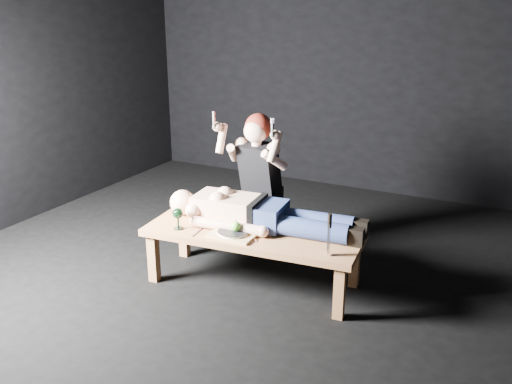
% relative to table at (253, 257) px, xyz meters
% --- Properties ---
extents(ground, '(5.00, 5.00, 0.00)m').
position_rel_table_xyz_m(ground, '(-0.20, 0.20, -0.23)').
color(ground, black).
rests_on(ground, ground).
extents(back_wall, '(5.00, 0.00, 5.00)m').
position_rel_table_xyz_m(back_wall, '(-0.20, 2.70, 1.27)').
color(back_wall, black).
rests_on(back_wall, ground).
extents(table, '(1.72, 0.78, 0.45)m').
position_rel_table_xyz_m(table, '(0.00, 0.00, 0.00)').
color(table, '#A96F3D').
rests_on(table, ground).
extents(lying_man, '(1.71, 0.67, 0.26)m').
position_rel_table_xyz_m(lying_man, '(0.04, 0.11, 0.36)').
color(lying_man, beige).
rests_on(lying_man, table).
extents(kneeling_woman, '(0.76, 0.84, 1.29)m').
position_rel_table_xyz_m(kneeling_woman, '(-0.22, 0.63, 0.42)').
color(kneeling_woman, black).
rests_on(kneeling_woman, ground).
extents(serving_tray, '(0.35, 0.26, 0.02)m').
position_rel_table_xyz_m(serving_tray, '(-0.09, -0.15, 0.24)').
color(serving_tray, tan).
rests_on(serving_tray, table).
extents(plate, '(0.24, 0.24, 0.02)m').
position_rel_table_xyz_m(plate, '(-0.09, -0.15, 0.25)').
color(plate, white).
rests_on(plate, serving_tray).
extents(apple, '(0.07, 0.07, 0.07)m').
position_rel_table_xyz_m(apple, '(-0.07, -0.14, 0.30)').
color(apple, green).
rests_on(apple, plate).
extents(goblet, '(0.09, 0.09, 0.17)m').
position_rel_table_xyz_m(goblet, '(-0.53, -0.23, 0.31)').
color(goblet, black).
rests_on(goblet, table).
extents(fork_flat, '(0.04, 0.18, 0.01)m').
position_rel_table_xyz_m(fork_flat, '(-0.37, -0.23, 0.23)').
color(fork_flat, '#B2B2B7').
rests_on(fork_flat, table).
extents(knife_flat, '(0.07, 0.17, 0.01)m').
position_rel_table_xyz_m(knife_flat, '(0.06, -0.18, 0.23)').
color(knife_flat, '#B2B2B7').
rests_on(knife_flat, table).
extents(spoon_flat, '(0.13, 0.14, 0.01)m').
position_rel_table_xyz_m(spoon_flat, '(0.06, -0.11, 0.23)').
color(spoon_flat, '#B2B2B7').
rests_on(spoon_flat, table).
extents(carving_knife, '(0.04, 0.05, 0.31)m').
position_rel_table_xyz_m(carving_knife, '(0.66, -0.15, 0.38)').
color(carving_knife, '#B2B2B7').
rests_on(carving_knife, table).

